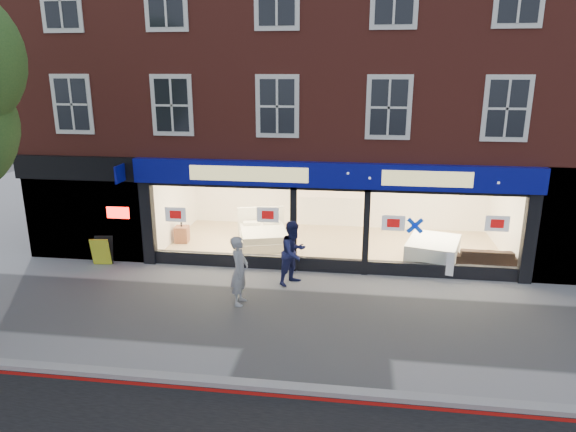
% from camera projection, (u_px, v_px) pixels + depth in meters
% --- Properties ---
extents(ground, '(120.00, 120.00, 0.00)m').
position_uv_depth(ground, '(321.00, 320.00, 12.30)').
color(ground, gray).
rests_on(ground, ground).
extents(kerb_line, '(60.00, 0.10, 0.01)m').
position_uv_depth(kerb_line, '(308.00, 398.00, 9.35)').
color(kerb_line, '#8C0A07').
rests_on(kerb_line, ground).
extents(kerb_stone, '(60.00, 0.25, 0.12)m').
position_uv_depth(kerb_stone, '(309.00, 389.00, 9.53)').
color(kerb_stone, gray).
rests_on(kerb_stone, ground).
extents(showroom_floor, '(11.00, 4.50, 0.10)m').
position_uv_depth(showroom_floor, '(333.00, 246.00, 17.29)').
color(showroom_floor, tan).
rests_on(showroom_floor, ground).
extents(building, '(19.00, 8.26, 10.30)m').
position_uv_depth(building, '(340.00, 41.00, 17.06)').
color(building, maroon).
rests_on(building, ground).
extents(display_bed, '(2.04, 2.28, 1.08)m').
position_uv_depth(display_bed, '(263.00, 235.00, 17.21)').
color(display_bed, silver).
rests_on(display_bed, showroom_floor).
extents(bedside_table, '(0.49, 0.49, 0.55)m').
position_uv_depth(bedside_table, '(182.00, 234.00, 17.44)').
color(bedside_table, brown).
rests_on(bedside_table, showroom_floor).
extents(mattress_stack, '(1.87, 2.13, 0.72)m').
position_uv_depth(mattress_stack, '(433.00, 251.00, 15.58)').
color(mattress_stack, white).
rests_on(mattress_stack, showroom_floor).
extents(sofa, '(1.98, 0.81, 0.57)m').
position_uv_depth(sofa, '(485.00, 257.00, 15.30)').
color(sofa, black).
rests_on(sofa, showroom_floor).
extents(a_board, '(0.62, 0.44, 0.88)m').
position_uv_depth(a_board, '(102.00, 251.00, 15.66)').
color(a_board, yellow).
rests_on(a_board, ground).
extents(pedestrian_grey, '(0.46, 0.68, 1.80)m').
position_uv_depth(pedestrian_grey, '(240.00, 270.00, 12.93)').
color(pedestrian_grey, '#96979D').
rests_on(pedestrian_grey, ground).
extents(pedestrian_blue, '(1.07, 1.12, 1.81)m').
position_uv_depth(pedestrian_blue, '(294.00, 253.00, 14.14)').
color(pedestrian_blue, '#1C204F').
rests_on(pedestrian_blue, ground).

